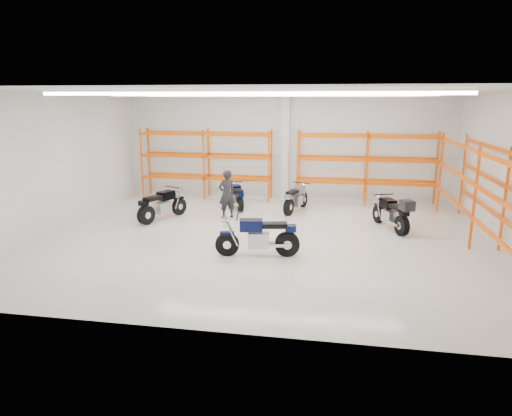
% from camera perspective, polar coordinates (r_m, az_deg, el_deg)
% --- Properties ---
extents(ground, '(14.00, 14.00, 0.00)m').
position_cam_1_polar(ground, '(14.37, 0.96, -3.79)').
color(ground, beige).
rests_on(ground, ground).
extents(room_shell, '(14.02, 12.02, 4.51)m').
position_cam_1_polar(room_shell, '(13.78, 1.03, 9.38)').
color(room_shell, silver).
rests_on(room_shell, ground).
extents(motorcycle_main, '(2.34, 0.78, 1.15)m').
position_cam_1_polar(motorcycle_main, '(12.63, 0.66, -3.68)').
color(motorcycle_main, black).
rests_on(motorcycle_main, ground).
extents(motorcycle_back_a, '(1.16, 2.15, 1.13)m').
position_cam_1_polar(motorcycle_back_a, '(16.70, -11.82, 0.26)').
color(motorcycle_back_a, black).
rests_on(motorcycle_back_a, ground).
extents(motorcycle_back_b, '(0.98, 1.89, 0.98)m').
position_cam_1_polar(motorcycle_back_b, '(18.21, -2.38, 1.42)').
color(motorcycle_back_b, black).
rests_on(motorcycle_back_b, ground).
extents(motorcycle_back_c, '(0.94, 2.09, 1.05)m').
position_cam_1_polar(motorcycle_back_c, '(17.69, 4.94, 1.12)').
color(motorcycle_back_c, black).
rests_on(motorcycle_back_c, ground).
extents(motorcycle_back_d, '(1.18, 2.23, 1.20)m').
position_cam_1_polar(motorcycle_back_d, '(15.71, 16.75, -0.70)').
color(motorcycle_back_d, black).
rests_on(motorcycle_back_d, ground).
extents(standing_man, '(0.77, 0.73, 1.78)m').
position_cam_1_polar(standing_man, '(16.63, -3.68, 1.74)').
color(standing_man, black).
rests_on(standing_man, ground).
extents(structural_column, '(0.32, 0.32, 4.50)m').
position_cam_1_polar(structural_column, '(19.60, 3.67, 7.57)').
color(structural_column, white).
rests_on(structural_column, ground).
extents(pallet_racking_back_left, '(5.67, 0.87, 3.00)m').
position_cam_1_polar(pallet_racking_back_left, '(19.98, -6.26, 6.29)').
color(pallet_racking_back_left, orange).
rests_on(pallet_racking_back_left, ground).
extents(pallet_racking_back_right, '(5.67, 0.87, 3.00)m').
position_cam_1_polar(pallet_racking_back_right, '(19.24, 13.70, 5.71)').
color(pallet_racking_back_right, orange).
rests_on(pallet_racking_back_right, ground).
extents(pallet_racking_side, '(0.87, 9.07, 3.00)m').
position_cam_1_polar(pallet_racking_side, '(14.45, 27.31, 2.19)').
color(pallet_racking_side, orange).
rests_on(pallet_racking_side, ground).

